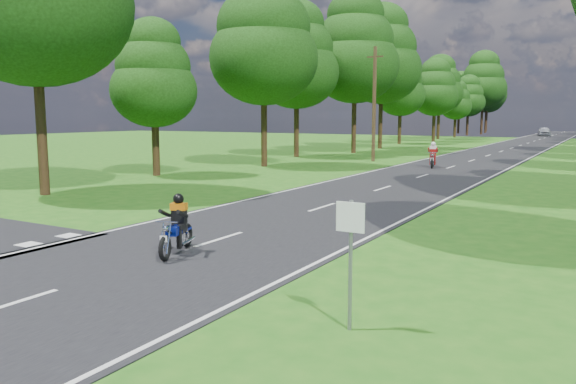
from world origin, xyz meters
The scene contains 9 objects.
ground centered at (0.00, 0.00, 0.00)m, with size 160.00×160.00×0.00m, color #1F5C15.
main_road centered at (0.00, 50.00, 0.01)m, with size 7.00×140.00×0.02m, color black.
road_markings centered at (-0.14, 48.13, 0.02)m, with size 7.40×140.00×0.01m.
treeline centered at (1.43, 60.06, 8.25)m, with size 40.00×115.35×14.78m.
telegraph_pole centered at (-6.00, 28.00, 4.07)m, with size 1.20×0.26×8.00m.
road_sign centered at (5.50, -2.01, 1.34)m, with size 0.45×0.07×2.00m.
rider_near_blue centered at (0.06, 0.27, 0.72)m, with size 0.56×1.69×1.41m, color navy, non-canonical shape.
rider_far_red centered at (-0.93, 25.18, 0.82)m, with size 0.64×1.92×1.60m, color #A8100C, non-canonical shape.
distant_car centered at (-0.93, 88.09, 0.74)m, with size 1.70×4.23×1.44m, color silver.
Camera 1 is at (8.81, -9.56, 3.24)m, focal length 35.00 mm.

